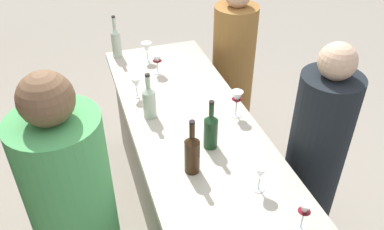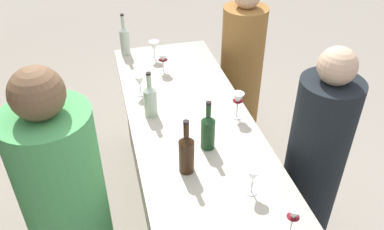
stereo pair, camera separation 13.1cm
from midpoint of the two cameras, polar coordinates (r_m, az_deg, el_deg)
name	(u,v)px [view 2 (the right image)]	position (r m, az deg, el deg)	size (l,w,h in m)	color
ground_plane	(192,220)	(3.06, 1.27, -14.70)	(12.00, 12.00, 0.00)	#9E9384
bar_counter	(192,175)	(2.72, 1.40, -8.57)	(2.17, 0.74, 0.90)	gray
wine_bottle_leftmost_amber_brown	(186,153)	(2.03, 1.06, -5.40)	(0.08, 0.08, 0.32)	#331E0F
wine_bottle_second_left_olive_green	(208,131)	(2.18, 4.00, -2.27)	(0.08, 0.08, 0.30)	#193D1E
wine_bottle_center_clear_pale	(150,99)	(2.44, -4.44, 2.21)	(0.08, 0.08, 0.30)	#B7C6B2
wine_bottle_second_right_clear_pale	(125,39)	(3.17, -8.39, 10.58)	(0.07, 0.07, 0.33)	#B7C6B2
wine_glass_near_left	(238,101)	(2.43, 8.07, 2.02)	(0.07, 0.07, 0.17)	white
wine_glass_near_center	(293,216)	(1.82, 16.30, -13.61)	(0.07, 0.07, 0.16)	white
wine_glass_near_right	(253,176)	(1.95, 10.60, -8.56)	(0.07, 0.07, 0.15)	white
wine_glass_far_left	(163,59)	(2.90, -2.85, 7.95)	(0.08, 0.08, 0.15)	white
wine_glass_far_center	(154,47)	(3.08, -4.19, 9.65)	(0.08, 0.08, 0.15)	white
wine_glass_far_right	(140,81)	(2.65, -6.04, 4.80)	(0.08, 0.08, 0.14)	white
person_left_guest	(241,74)	(3.44, 8.06, 5.72)	(0.36, 0.36, 1.43)	#9E6B33
person_center_guest	(312,174)	(2.50, 18.10, -8.01)	(0.43, 0.43, 1.52)	black
person_right_guest	(72,226)	(2.12, -14.92, -15.00)	(0.45, 0.45, 1.64)	#4CA559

